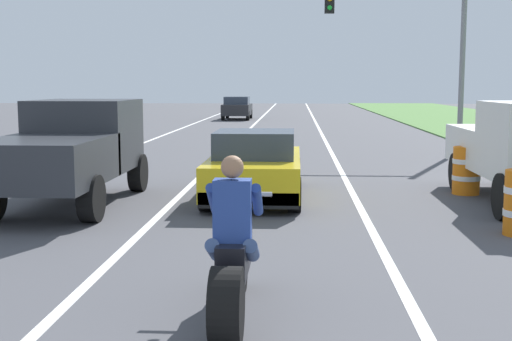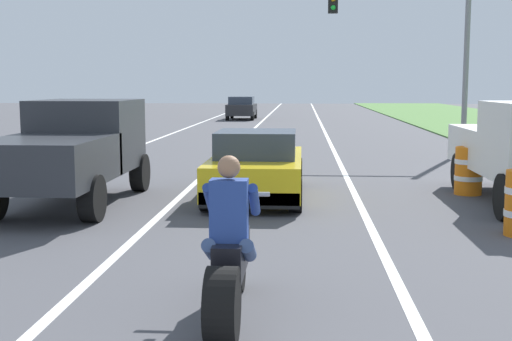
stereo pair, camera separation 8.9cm
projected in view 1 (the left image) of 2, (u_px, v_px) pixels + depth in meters
The scene contains 9 objects.
lane_stripe_left_solid at pixel (116, 153), 22.55m from camera, with size 0.14×120.00×0.01m, color white.
lane_stripe_right_solid at pixel (332, 155), 22.13m from camera, with size 0.14×120.00×0.01m, color white.
lane_stripe_centre_dashed at pixel (223, 154), 22.34m from camera, with size 0.14×120.00×0.01m, color white.
motorcycle_with_rider at pixel (233, 261), 6.53m from camera, with size 0.70×2.21×1.62m.
sports_car_yellow at pixel (255, 167), 13.68m from camera, with size 1.84×4.30×1.37m.
pickup_truck_left_lane_dark_grey at pixel (71, 147), 12.81m from camera, with size 2.02×4.80×1.98m.
traffic_light_mast_near at pixel (417, 32), 22.45m from camera, with size 4.93×0.34×6.00m.
construction_barrel_mid at pixel (466, 170), 14.12m from camera, with size 0.58×0.58×1.00m.
distant_car_far_ahead at pixel (237, 108), 44.45m from camera, with size 1.80×4.00×1.50m.
Camera 1 is at (0.59, -2.13, 2.29)m, focal length 47.39 mm.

